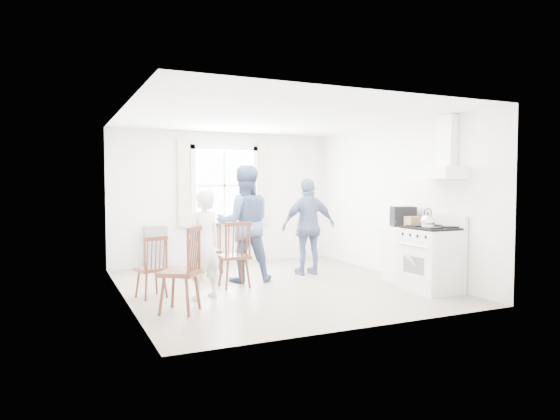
# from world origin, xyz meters

# --- Properties ---
(room_shell) EXTENTS (4.62, 5.12, 2.64)m
(room_shell) POSITION_xyz_m (0.00, 0.00, 1.30)
(room_shell) COLOR gray
(room_shell) RESTS_ON ground
(window_assembly) EXTENTS (1.88, 0.24, 1.70)m
(window_assembly) POSITION_xyz_m (0.00, 2.45, 1.46)
(window_assembly) COLOR white
(window_assembly) RESTS_ON room_shell
(range_hood) EXTENTS (0.45, 0.76, 0.94)m
(range_hood) POSITION_xyz_m (2.07, -1.35, 1.90)
(range_hood) COLOR white
(range_hood) RESTS_ON room_shell
(shelf_unit) EXTENTS (0.40, 0.30, 0.80)m
(shelf_unit) POSITION_xyz_m (-1.40, 2.33, 0.40)
(shelf_unit) COLOR gray
(shelf_unit) RESTS_ON ground
(gas_stove) EXTENTS (0.68, 0.76, 1.12)m
(gas_stove) POSITION_xyz_m (1.91, -1.35, 0.48)
(gas_stove) COLOR silver
(gas_stove) RESTS_ON ground
(kettle) EXTENTS (0.20, 0.20, 0.29)m
(kettle) POSITION_xyz_m (1.72, -1.47, 1.05)
(kettle) COLOR silver
(kettle) RESTS_ON gas_stove
(low_cabinet) EXTENTS (0.50, 0.55, 0.90)m
(low_cabinet) POSITION_xyz_m (1.98, -0.65, 0.45)
(low_cabinet) COLOR white
(low_cabinet) RESTS_ON ground
(stereo_stack) EXTENTS (0.45, 0.43, 0.32)m
(stereo_stack) POSITION_xyz_m (1.97, -0.62, 1.06)
(stereo_stack) COLOR black
(stereo_stack) RESTS_ON low_cabinet
(cardboard_box) EXTENTS (0.29, 0.22, 0.18)m
(cardboard_box) POSITION_xyz_m (1.99, -0.88, 0.99)
(cardboard_box) COLOR olive
(cardboard_box) RESTS_ON low_cabinet
(windsor_chair_a) EXTENTS (0.45, 0.44, 0.87)m
(windsor_chair_a) POSITION_xyz_m (-1.87, -0.12, 0.53)
(windsor_chair_a) COLOR #472317
(windsor_chair_a) RESTS_ON ground
(windsor_chair_b) EXTENTS (0.44, 0.43, 1.02)m
(windsor_chair_b) POSITION_xyz_m (-0.61, 0.05, 0.62)
(windsor_chair_b) COLOR #472317
(windsor_chair_b) RESTS_ON ground
(windsor_chair_c) EXTENTS (0.62, 0.62, 1.07)m
(windsor_chair_c) POSITION_xyz_m (-1.63, -1.05, 0.65)
(windsor_chair_c) COLOR #472317
(windsor_chair_c) RESTS_ON ground
(person_left) EXTENTS (0.70, 0.70, 1.50)m
(person_left) POSITION_xyz_m (-1.25, -0.39, 0.75)
(person_left) COLOR white
(person_left) RESTS_ON ground
(person_mid) EXTENTS (1.08, 1.08, 1.88)m
(person_mid) POSITION_xyz_m (-0.31, 0.53, 0.94)
(person_mid) COLOR #495D88
(person_mid) RESTS_ON ground
(person_right) EXTENTS (1.03, 1.03, 1.68)m
(person_right) POSITION_xyz_m (0.92, 0.61, 0.84)
(person_right) COLOR navy
(person_right) RESTS_ON ground
(potted_plant) EXTENTS (0.22, 0.22, 0.32)m
(potted_plant) POSITION_xyz_m (0.51, 2.36, 1.01)
(potted_plant) COLOR #377D3B
(potted_plant) RESTS_ON window_assembly
(windsor_chair_d) EXTENTS (0.51, 0.51, 0.92)m
(windsor_chair_d) POSITION_xyz_m (-0.67, 1.20, 0.56)
(windsor_chair_d) COLOR #472317
(windsor_chair_d) RESTS_ON ground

